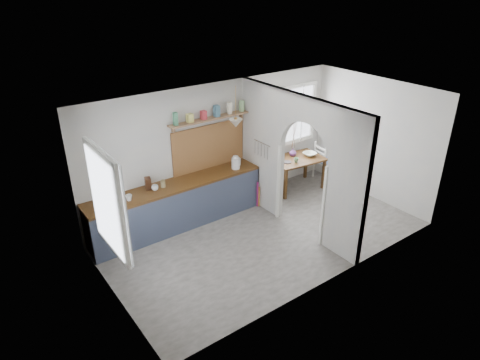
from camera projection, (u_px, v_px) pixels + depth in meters
floor at (265, 236)px, 8.05m from camera, size 5.80×3.20×0.01m
ceiling at (270, 100)px, 6.92m from camera, size 5.80×3.20×0.01m
walls at (267, 173)px, 7.48m from camera, size 5.81×3.21×2.60m
partition at (295, 155)px, 7.83m from camera, size 0.12×3.20×2.60m
kitchen_window at (105, 203)px, 5.80m from camera, size 0.10×1.16×1.50m
nook_window at (285, 117)px, 9.44m from camera, size 1.76×0.10×1.30m
counter at (177, 204)px, 8.21m from camera, size 3.50×0.60×0.90m
sink at (109, 204)px, 7.31m from camera, size 0.40×0.40×0.02m
backsplash at (209, 147)px, 8.50m from camera, size 1.65×0.03×0.90m
shelf at (210, 116)px, 8.15m from camera, size 1.75×0.20×0.21m
pendant_lamp at (236, 123)px, 8.15m from camera, size 0.26×0.26×0.16m
utensil_rail at (262, 143)px, 8.40m from camera, size 0.02×0.50×0.02m
dining_table at (296, 173)px, 9.70m from camera, size 1.25×0.91×0.73m
chair_left at (270, 180)px, 9.25m from camera, size 0.51×0.51×0.84m
chair_right at (326, 160)px, 10.13m from camera, size 0.47×0.47×0.91m
kettle at (236, 162)px, 8.58m from camera, size 0.24×0.20×0.27m
mug_a at (129, 198)px, 7.40m from camera, size 0.15×0.15×0.11m
mug_b at (155, 188)px, 7.75m from camera, size 0.16×0.16×0.10m
knife_block at (148, 183)px, 7.77m from camera, size 0.13×0.16×0.22m
jar at (163, 184)px, 7.85m from camera, size 0.11×0.11×0.14m
towel_magenta at (257, 195)px, 8.95m from camera, size 0.02×0.03×0.58m
towel_orange at (259, 197)px, 8.93m from camera, size 0.02×0.03×0.45m
bowl at (310, 154)px, 9.67m from camera, size 0.29×0.29×0.07m
table_cup at (296, 160)px, 9.32m from camera, size 0.12×0.12×0.10m
plate at (287, 162)px, 9.33m from camera, size 0.18×0.18×0.02m
vase at (293, 152)px, 9.64m from camera, size 0.18×0.18×0.17m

